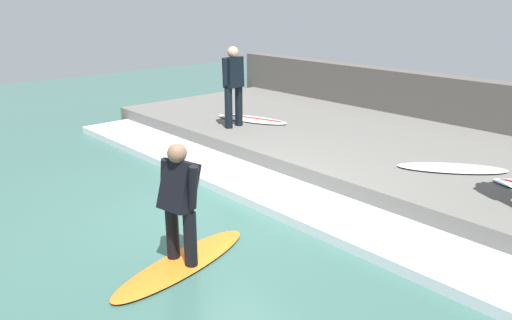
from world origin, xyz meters
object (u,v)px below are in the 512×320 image
at_px(surfer_waiting_near, 233,82).
at_px(surfboard_waiting_near, 252,119).
at_px(surfboard_riding, 183,263).
at_px(surfer_riding, 179,198).
at_px(surfboard_spare, 452,168).

distance_m(surfer_waiting_near, surfboard_waiting_near, 1.11).
relative_size(surfboard_riding, surfer_waiting_near, 1.27).
relative_size(surfboard_riding, surfboard_waiting_near, 1.17).
distance_m(surfboard_riding, surfer_riding, 0.82).
bearing_deg(surfboard_riding, surfer_waiting_near, 43.47).
distance_m(surfboard_riding, surfboard_waiting_near, 5.64).
xyz_separation_m(surfer_riding, surfboard_spare, (4.45, -0.95, -0.44)).
xyz_separation_m(surfboard_riding, surfer_riding, (0.00, 0.00, 0.82)).
bearing_deg(surfboard_spare, surfboard_riding, 167.94).
distance_m(surfboard_riding, surfer_waiting_near, 5.20).
xyz_separation_m(surfer_riding, surfboard_waiting_near, (4.30, 3.63, -0.44)).
relative_size(surfboard_riding, surfer_riding, 1.49).
xyz_separation_m(surfboard_riding, surfer_waiting_near, (3.66, 3.47, 1.28)).
height_order(surfboard_riding, surfboard_waiting_near, surfboard_waiting_near).
bearing_deg(surfer_waiting_near, surfboard_spare, -79.87).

